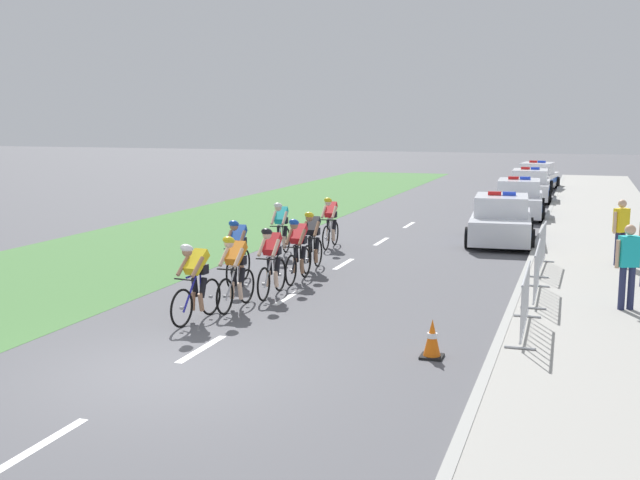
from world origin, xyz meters
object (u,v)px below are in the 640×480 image
object	(u,v)px
cyclist_second	(235,271)
police_car_third	(530,186)
cyclist_fifth	(298,249)
spectator_closest	(628,261)
cyclist_fourth	(238,250)
cyclist_lead	(195,281)
police_car_nearest	(501,221)
crowd_barrier_middle	(537,272)
traffic_cone_near	(432,339)
cyclist_seventh	(281,228)
crowd_barrier_rear	(542,248)
police_car_furthest	(537,177)
cyclist_eighth	(330,221)
spectator_back	(621,228)
cyclist_sixth	(312,240)
cyclist_third	(272,260)
police_car_second	(519,200)
crowd_barrier_front	(525,303)

from	to	relation	value
cyclist_second	police_car_third	xyz separation A→B (m)	(4.18, 23.37, -0.11)
cyclist_fifth	spectator_closest	bearing A→B (deg)	-6.86
cyclist_fourth	cyclist_lead	bearing A→B (deg)	-78.54
police_car_nearest	crowd_barrier_middle	world-z (taller)	police_car_nearest
traffic_cone_near	cyclist_seventh	bearing A→B (deg)	126.26
police_car_third	crowd_barrier_middle	distance (m)	20.91
police_car_third	spectator_closest	distance (m)	21.61
crowd_barrier_rear	police_car_nearest	bearing A→B (deg)	107.30
cyclist_lead	cyclist_second	size ratio (longest dim) A/B	1.00
cyclist_fifth	police_car_third	size ratio (longest dim) A/B	0.39
police_car_furthest	crowd_barrier_rear	world-z (taller)	police_car_furthest
police_car_nearest	crowd_barrier_middle	xyz separation A→B (m)	(1.53, -7.86, -0.03)
cyclist_lead	traffic_cone_near	bearing A→B (deg)	-9.48
cyclist_seventh	traffic_cone_near	xyz separation A→B (m)	(5.77, -7.86, -0.48)
cyclist_eighth	spectator_back	world-z (taller)	spectator_back
spectator_back	cyclist_fifth	bearing A→B (deg)	-150.76
police_car_furthest	crowd_barrier_rear	xyz separation A→B (m)	(1.47, -23.69, -0.03)
cyclist_fourth	cyclist_sixth	distance (m)	2.33
cyclist_third	police_car_second	bearing A→B (deg)	75.99
crowd_barrier_front	spectator_closest	size ratio (longest dim) A/B	1.39
police_car_furthest	crowd_barrier_front	bearing A→B (deg)	-87.11
spectator_closest	traffic_cone_near	bearing A→B (deg)	-128.25
cyclist_fifth	cyclist_sixth	world-z (taller)	same
cyclist_lead	spectator_closest	size ratio (longest dim) A/B	1.03
cyclist_second	cyclist_seventh	xyz separation A→B (m)	(-1.41, 5.98, 0.00)
cyclist_third	police_car_furthest	size ratio (longest dim) A/B	0.38
police_car_second	crowd_barrier_rear	world-z (taller)	police_car_second
cyclist_second	police_car_third	bearing A→B (deg)	79.86
cyclist_eighth	crowd_barrier_front	size ratio (longest dim) A/B	0.74
cyclist_fifth	cyclist_seventh	distance (m)	3.54
police_car_third	police_car_second	bearing A→B (deg)	-90.00
cyclist_sixth	spectator_back	xyz separation A→B (m)	(7.36, 2.65, 0.30)
cyclist_fourth	police_car_furthest	world-z (taller)	police_car_furthest
cyclist_third	cyclist_fourth	size ratio (longest dim) A/B	1.00
crowd_barrier_front	cyclist_eighth	bearing A→B (deg)	127.73
cyclist_second	crowd_barrier_rear	distance (m)	8.00
police_car_nearest	traffic_cone_near	world-z (taller)	police_car_nearest
cyclist_eighth	police_car_third	xyz separation A→B (m)	(4.71, 15.65, -0.11)
cyclist_eighth	spectator_closest	world-z (taller)	spectator_closest
cyclist_fourth	police_car_nearest	world-z (taller)	police_car_nearest
police_car_nearest	police_car_third	distance (m)	12.99
cyclist_second	crowd_barrier_middle	xyz separation A→B (m)	(5.70, 2.51, -0.14)
cyclist_third	cyclist_fifth	distance (m)	1.58
cyclist_second	crowd_barrier_front	bearing A→B (deg)	-2.96
cyclist_eighth	crowd_barrier_front	bearing A→B (deg)	-52.27
cyclist_seventh	police_car_third	xyz separation A→B (m)	(5.59, 17.39, -0.11)
crowd_barrier_front	crowd_barrier_middle	size ratio (longest dim) A/B	1.00
police_car_nearest	spectator_closest	xyz separation A→B (m)	(3.25, -8.37, 0.40)
cyclist_fifth	police_car_second	world-z (taller)	police_car_second
crowd_barrier_front	crowd_barrier_middle	distance (m)	2.81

